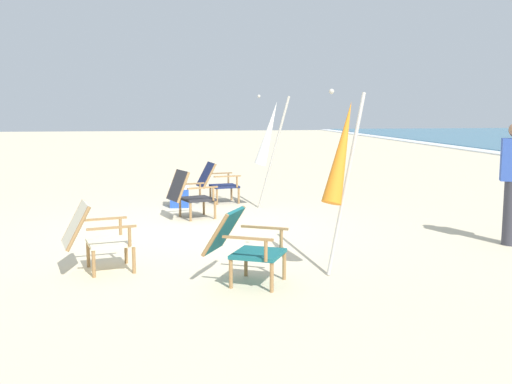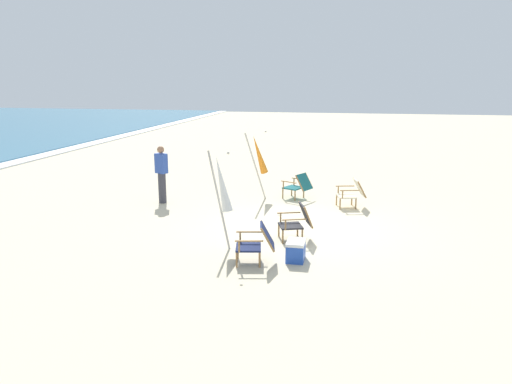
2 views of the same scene
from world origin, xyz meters
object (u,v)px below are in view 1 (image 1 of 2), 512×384
object	(u,v)px
beach_chair_back_left	(188,193)
umbrella_furled_orange	(342,154)
cooler_box	(179,195)
beach_chair_front_right	(95,234)
umbrella_furled_white	(269,134)
beach_chair_mid_center	(216,181)
beach_chair_back_right	(242,243)

from	to	relation	value
beach_chair_back_left	umbrella_furled_orange	xyz separation A→B (m)	(3.48, 1.56, 0.89)
cooler_box	beach_chair_back_left	bearing A→B (deg)	5.67
beach_chair_back_left	beach_chair_front_right	distance (m)	3.31
beach_chair_front_right	cooler_box	world-z (taller)	beach_chair_front_right
umbrella_furled_white	beach_chair_front_right	bearing A→B (deg)	-33.79
umbrella_furled_orange	cooler_box	xyz separation A→B (m)	(-4.78, -1.69, -1.12)
beach_chair_front_right	umbrella_furled_white	size ratio (longest dim) A/B	0.42
beach_chair_mid_center	beach_chair_front_right	xyz separation A→B (m)	(4.70, -1.73, 0.00)
beach_chair_back_left	beach_chair_back_right	bearing A→B (deg)	6.43
umbrella_furled_white	cooler_box	xyz separation A→B (m)	(-0.48, -1.61, -1.14)
beach_chair_back_left	umbrella_furled_white	distance (m)	1.93
beach_chair_back_left	cooler_box	bearing A→B (deg)	-174.33
beach_chair_mid_center	beach_chair_front_right	bearing A→B (deg)	-20.24
beach_chair_mid_center	beach_chair_front_right	size ratio (longest dim) A/B	0.98
beach_chair_mid_center	umbrella_furled_white	xyz separation A→B (m)	(0.77, 0.90, 0.92)
beach_chair_mid_center	umbrella_furled_white	world-z (taller)	umbrella_furled_white
beach_chair_back_right	umbrella_furled_orange	xyz separation A→B (m)	(-0.28, 1.13, 0.90)
beach_chair_mid_center	umbrella_furled_orange	xyz separation A→B (m)	(5.07, 0.97, 0.89)
cooler_box	beach_chair_front_right	bearing A→B (deg)	-13.00
umbrella_furled_white	umbrella_furled_orange	bearing A→B (deg)	0.99
beach_chair_front_right	umbrella_furled_white	world-z (taller)	umbrella_furled_white
umbrella_furled_white	cooler_box	distance (m)	2.03
umbrella_furled_white	umbrella_furled_orange	xyz separation A→B (m)	(4.30, 0.07, -0.03)
beach_chair_mid_center	cooler_box	xyz separation A→B (m)	(0.29, -0.72, -0.22)
beach_chair_back_right	umbrella_furled_white	distance (m)	4.79
beach_chair_mid_center	beach_chair_front_right	world-z (taller)	same
beach_chair_back_left	umbrella_furled_orange	world-z (taller)	umbrella_furled_orange
beach_chair_back_right	umbrella_furled_orange	world-z (taller)	umbrella_furled_orange
beach_chair_back_right	cooler_box	bearing A→B (deg)	-173.77
beach_chair_back_left	umbrella_furled_orange	distance (m)	3.91
beach_chair_back_left	cooler_box	world-z (taller)	beach_chair_back_left
beach_chair_front_right	cooler_box	size ratio (longest dim) A/B	1.77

